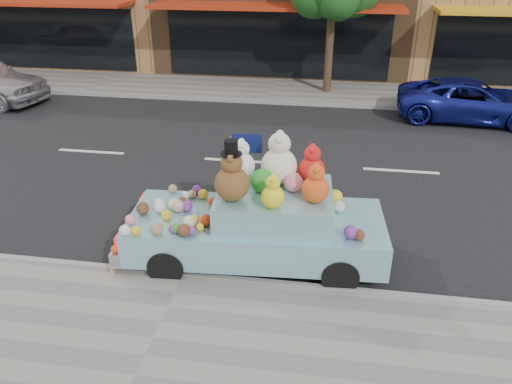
# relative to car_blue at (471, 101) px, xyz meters

# --- Properties ---
(ground) EXTENTS (120.00, 120.00, 0.00)m
(ground) POSITION_rel_car_blue_xyz_m (-6.44, -4.28, -0.61)
(ground) COLOR black
(ground) RESTS_ON ground
(near_sidewalk) EXTENTS (60.00, 3.00, 0.12)m
(near_sidewalk) POSITION_rel_car_blue_xyz_m (-6.44, -10.78, -0.55)
(near_sidewalk) COLOR gray
(near_sidewalk) RESTS_ON ground
(far_sidewalk) EXTENTS (60.00, 3.00, 0.12)m
(far_sidewalk) POSITION_rel_car_blue_xyz_m (-6.44, 2.22, -0.55)
(far_sidewalk) COLOR gray
(far_sidewalk) RESTS_ON ground
(near_kerb) EXTENTS (60.00, 0.12, 0.13)m
(near_kerb) POSITION_rel_car_blue_xyz_m (-6.44, -9.28, -0.55)
(near_kerb) COLOR gray
(near_kerb) RESTS_ON ground
(far_kerb) EXTENTS (60.00, 0.12, 0.13)m
(far_kerb) POSITION_rel_car_blue_xyz_m (-6.44, 0.72, -0.55)
(far_kerb) COLOR gray
(far_kerb) RESTS_ON ground
(car_blue) EXTENTS (4.54, 2.38, 1.22)m
(car_blue) POSITION_rel_car_blue_xyz_m (0.00, 0.00, 0.00)
(car_blue) COLOR navy
(car_blue) RESTS_ON ground
(art_car) EXTENTS (4.59, 2.03, 2.35)m
(art_car) POSITION_rel_car_blue_xyz_m (-5.32, -8.49, 0.20)
(art_car) COLOR black
(art_car) RESTS_ON ground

